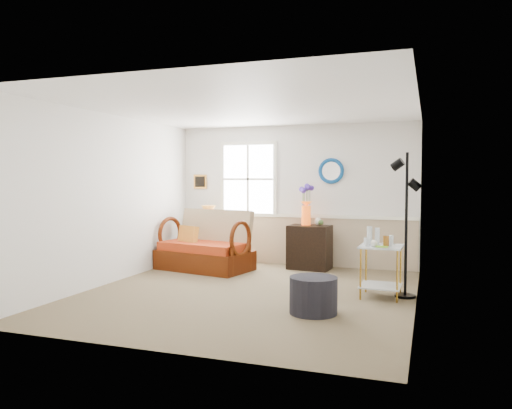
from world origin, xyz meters
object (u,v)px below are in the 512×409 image
(cabinet, at_px, (310,247))
(floor_lamp, at_px, (406,225))
(ottoman, at_px, (313,295))
(side_table, at_px, (381,272))
(lamp_stand, at_px, (207,247))
(loveseat, at_px, (204,240))

(cabinet, distance_m, floor_lamp, 2.44)
(floor_lamp, height_order, ottoman, floor_lamp)
(side_table, relative_size, ottoman, 1.23)
(lamp_stand, bearing_deg, floor_lamp, -23.94)
(loveseat, height_order, cabinet, loveseat)
(cabinet, relative_size, floor_lamp, 0.40)
(loveseat, height_order, lamp_stand, loveseat)
(cabinet, bearing_deg, loveseat, -154.26)
(loveseat, relative_size, lamp_stand, 2.70)
(lamp_stand, bearing_deg, loveseat, -68.69)
(lamp_stand, height_order, floor_lamp, floor_lamp)
(lamp_stand, xyz_separation_m, floor_lamp, (3.72, -1.65, 0.69))
(side_table, distance_m, floor_lamp, 0.71)
(side_table, height_order, floor_lamp, floor_lamp)
(floor_lamp, bearing_deg, side_table, -144.24)
(floor_lamp, bearing_deg, loveseat, 177.81)
(loveseat, distance_m, side_table, 3.33)
(side_table, bearing_deg, loveseat, 160.78)
(loveseat, relative_size, floor_lamp, 0.82)
(lamp_stand, bearing_deg, cabinet, -0.42)
(lamp_stand, distance_m, cabinet, 2.01)
(loveseat, xyz_separation_m, cabinet, (1.74, 0.67, -0.13))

